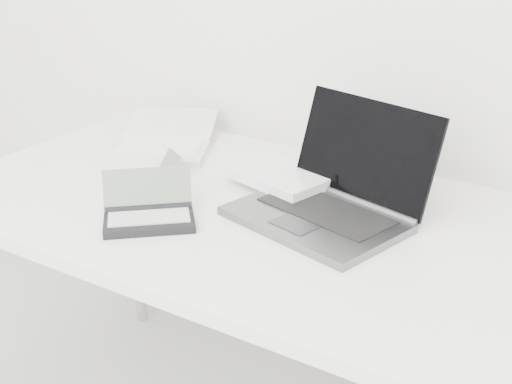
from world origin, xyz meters
The scene contains 5 objects.
desk centered at (0.00, 1.55, 0.68)m, with size 1.60×0.80×0.73m.
laptop_large centered at (0.06, 1.62, 0.77)m, with size 0.51×0.40×0.23m.
netbook_open_white centered at (-0.48, 1.74, 0.75)m, with size 0.37×0.40×0.06m.
pda_silver centered at (-0.35, 1.57, 0.74)m, with size 0.12×0.12×0.06m.
palmtop_charcoal centered at (-0.21, 1.37, 0.75)m, with size 0.24×0.24×0.10m.
Camera 1 is at (0.72, 0.33, 1.39)m, focal length 50.00 mm.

